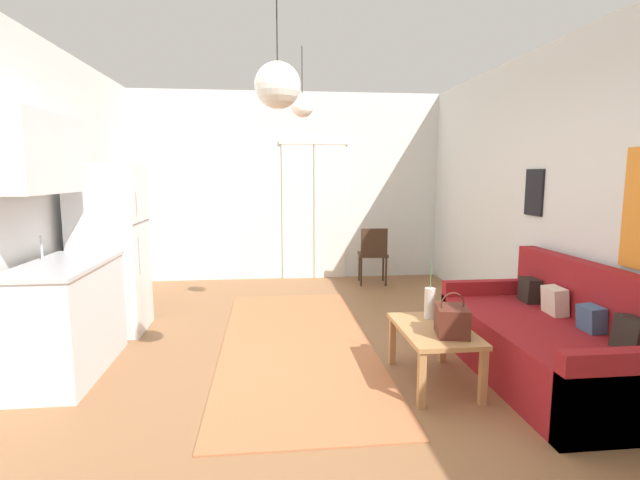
# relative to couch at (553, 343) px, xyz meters

# --- Properties ---
(ground_plane) EXTENTS (5.23, 8.10, 0.10)m
(ground_plane) POSITION_rel_couch_xyz_m (-1.89, 0.15, -0.34)
(ground_plane) COLOR #8E603D
(wall_back) EXTENTS (4.83, 0.13, 2.83)m
(wall_back) POSITION_rel_couch_xyz_m (-1.87, 3.95, 1.11)
(wall_back) COLOR silver
(wall_back) RESTS_ON ground_plane
(wall_right) EXTENTS (0.12, 7.70, 2.83)m
(wall_right) POSITION_rel_couch_xyz_m (0.48, 0.14, 1.12)
(wall_right) COLOR silver
(wall_right) RESTS_ON ground_plane
(area_rug) EXTENTS (1.40, 3.55, 0.01)m
(area_rug) POSITION_rel_couch_xyz_m (-1.96, 1.00, -0.29)
(area_rug) COLOR #B26B42
(area_rug) RESTS_ON ground_plane
(couch) EXTENTS (0.92, 1.94, 0.91)m
(couch) POSITION_rel_couch_xyz_m (0.00, 0.00, 0.00)
(couch) COLOR maroon
(couch) RESTS_ON ground_plane
(coffee_table) EXTENTS (0.52, 0.86, 0.44)m
(coffee_table) POSITION_rel_couch_xyz_m (-0.95, 0.04, 0.09)
(coffee_table) COLOR #B27F4C
(coffee_table) RESTS_ON ground_plane
(bamboo_vase) EXTENTS (0.09, 0.09, 0.47)m
(bamboo_vase) POSITION_rel_couch_xyz_m (-0.91, 0.27, 0.28)
(bamboo_vase) COLOR beige
(bamboo_vase) RESTS_ON coffee_table
(handbag) EXTENTS (0.27, 0.32, 0.32)m
(handbag) POSITION_rel_couch_xyz_m (-0.88, -0.13, 0.26)
(handbag) COLOR #512319
(handbag) RESTS_ON coffee_table
(refrigerator) EXTENTS (0.66, 0.65, 1.71)m
(refrigerator) POSITION_rel_couch_xyz_m (-3.80, 1.59, 0.57)
(refrigerator) COLOR white
(refrigerator) RESTS_ON ground_plane
(kitchen_counter) EXTENTS (0.58, 1.25, 2.07)m
(kitchen_counter) POSITION_rel_couch_xyz_m (-3.86, 0.55, 0.50)
(kitchen_counter) COLOR silver
(kitchen_counter) RESTS_ON ground_plane
(accent_chair) EXTENTS (0.47, 0.45, 0.84)m
(accent_chair) POSITION_rel_couch_xyz_m (-0.70, 3.34, 0.19)
(accent_chair) COLOR #382619
(accent_chair) RESTS_ON ground_plane
(pendant_lamp_near) EXTENTS (0.28, 0.28, 0.84)m
(pendant_lamp_near) POSITION_rel_couch_xyz_m (-2.14, -0.43, 1.84)
(pendant_lamp_near) COLOR black
(pendant_lamp_far) EXTENTS (0.23, 0.23, 0.67)m
(pendant_lamp_far) POSITION_rel_couch_xyz_m (-1.86, 1.39, 1.98)
(pendant_lamp_far) COLOR black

